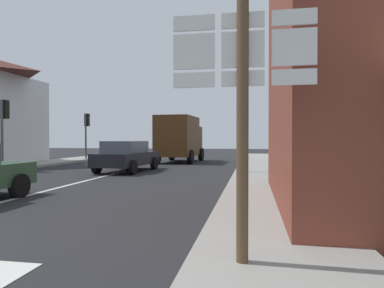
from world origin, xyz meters
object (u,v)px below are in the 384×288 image
object	(u,v)px
traffic_light_near_left	(4,119)
traffic_light_far_right	(245,124)
traffic_light_far_left	(87,126)
sedan_far	(127,156)
delivery_truck	(180,138)
traffic_light_near_right	(241,121)
route_sign_post	(243,102)

from	to	relation	value
traffic_light_near_left	traffic_light_far_right	size ratio (longest dim) A/B	1.01
traffic_light_far_left	traffic_light_far_right	bearing A→B (deg)	-3.01
sedan_far	traffic_light_far_left	size ratio (longest dim) A/B	1.27
traffic_light_far_right	delivery_truck	bearing A→B (deg)	177.30
delivery_truck	traffic_light_near_left	xyz separation A→B (m)	(-6.93, -7.91, 0.90)
sedan_far	traffic_light_near_right	xyz separation A→B (m)	(5.48, -0.47, 1.61)
delivery_truck	traffic_light_near_left	distance (m)	10.55
route_sign_post	traffic_light_far_left	bearing A→B (deg)	121.74
route_sign_post	traffic_light_far_left	xyz separation A→B (m)	(-11.65, 18.84, 0.51)
delivery_truck	traffic_light_near_right	xyz separation A→B (m)	(4.35, -7.34, 0.72)
traffic_light_far_left	traffic_light_near_left	size ratio (longest dim) A/B	0.98
delivery_truck	traffic_light_near_right	bearing A→B (deg)	-59.31
traffic_light_near_right	traffic_light_near_left	bearing A→B (deg)	-177.11
traffic_light_near_right	route_sign_post	bearing A→B (deg)	-88.11
traffic_light_near_left	traffic_light_far_right	xyz separation A→B (m)	(11.29, 7.70, -0.03)
traffic_light_near_left	traffic_light_near_right	bearing A→B (deg)	2.89
route_sign_post	sedan_far	bearing A→B (deg)	116.78
traffic_light_near_right	traffic_light_far_right	distance (m)	7.13
sedan_far	traffic_light_far_right	size ratio (longest dim) A/B	1.27
route_sign_post	traffic_light_near_right	size ratio (longest dim) A/B	1.00
sedan_far	route_sign_post	world-z (taller)	route_sign_post
sedan_far	traffic_light_near_right	world-z (taller)	traffic_light_near_right
sedan_far	traffic_light_far_right	bearing A→B (deg)	50.59
sedan_far	traffic_light_near_right	distance (m)	5.73
route_sign_post	traffic_light_far_right	world-z (taller)	traffic_light_far_right
route_sign_post	traffic_light_near_right	xyz separation A→B (m)	(-0.37, 11.11, 0.37)
traffic_light_far_left	traffic_light_near_right	bearing A→B (deg)	-34.40
sedan_far	traffic_light_far_left	distance (m)	9.46
sedan_far	route_sign_post	xyz separation A→B (m)	(5.84, -11.58, 1.24)
traffic_light_far_left	route_sign_post	bearing A→B (deg)	-58.26
route_sign_post	traffic_light_near_left	size ratio (longest dim) A/B	0.93
sedan_far	delivery_truck	size ratio (longest dim) A/B	0.85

